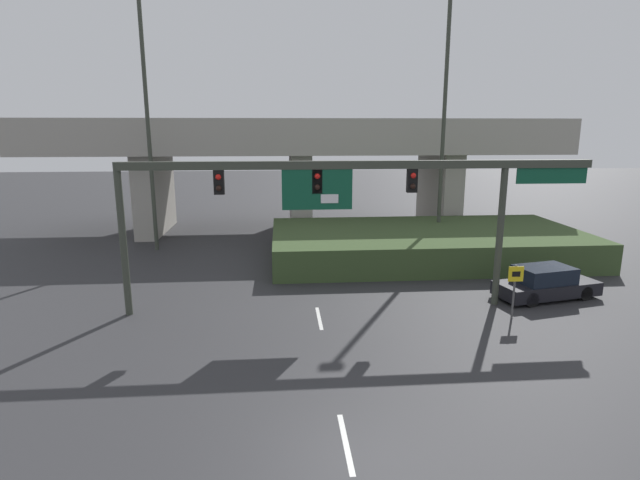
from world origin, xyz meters
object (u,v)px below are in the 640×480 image
Objects in this scene: signal_gantry at (348,188)px; highway_light_pole_near at (147,113)px; speed_limit_sign at (515,284)px; parked_sedan_near_right at (546,284)px; highway_light_pole_far at (444,118)px.

highway_light_pole_near reaches higher than signal_gantry.
signal_gantry is at bearing -47.10° from highway_light_pole_near.
speed_limit_sign is at bearing -37.55° from highway_light_pole_near.
signal_gantry is 7.50m from speed_limit_sign.
signal_gantry is 1.21× the size of highway_light_pole_near.
speed_limit_sign is at bearing -150.69° from parked_sedan_near_right.
speed_limit_sign reaches higher than parked_sedan_near_right.
signal_gantry is 3.95× the size of parked_sedan_near_right.
parked_sedan_near_right is at bearing 41.55° from speed_limit_sign.
speed_limit_sign is 0.15× the size of highway_light_pole_far.
speed_limit_sign is (6.35, -1.69, -3.60)m from signal_gantry.
highway_light_pole_far reaches higher than speed_limit_sign.
highway_light_pole_far is 3.14× the size of parked_sedan_near_right.
signal_gantry is 8.63× the size of speed_limit_sign.
highway_light_pole_near is at bearing 177.70° from highway_light_pole_far.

